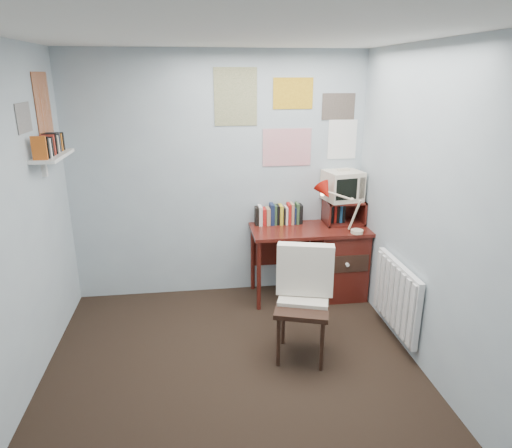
{
  "coord_description": "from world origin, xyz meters",
  "views": [
    {
      "loc": [
        -0.24,
        -2.83,
        2.26
      ],
      "look_at": [
        0.27,
        0.94,
        1.01
      ],
      "focal_mm": 32.0,
      "sensor_mm": 36.0,
      "label": 1
    }
  ],
  "objects_px": {
    "desk_chair": "(302,308)",
    "radiator": "(397,296)",
    "desk_lamp": "(358,212)",
    "crt_tv": "(343,184)",
    "tv_riser": "(344,212)",
    "wall_shelf": "(53,156)",
    "desk": "(333,259)"
  },
  "relations": [
    {
      "from": "desk_chair",
      "to": "radiator",
      "type": "xyz_separation_m",
      "value": [
        0.88,
        0.16,
        -0.04
      ]
    },
    {
      "from": "desk_chair",
      "to": "radiator",
      "type": "distance_m",
      "value": 0.9
    },
    {
      "from": "desk_lamp",
      "to": "crt_tv",
      "type": "bearing_deg",
      "value": 97.32
    },
    {
      "from": "tv_riser",
      "to": "wall_shelf",
      "type": "height_order",
      "value": "wall_shelf"
    },
    {
      "from": "radiator",
      "to": "wall_shelf",
      "type": "bearing_deg",
      "value": 169.11
    },
    {
      "from": "desk_lamp",
      "to": "wall_shelf",
      "type": "relative_size",
      "value": 0.72
    },
    {
      "from": "crt_tv",
      "to": "wall_shelf",
      "type": "bearing_deg",
      "value": -179.76
    },
    {
      "from": "wall_shelf",
      "to": "desk_chair",
      "type": "bearing_deg",
      "value": -19.74
    },
    {
      "from": "desk",
      "to": "wall_shelf",
      "type": "xyz_separation_m",
      "value": [
        -2.57,
        -0.38,
        1.21
      ]
    },
    {
      "from": "desk_lamp",
      "to": "tv_riser",
      "type": "distance_m",
      "value": 0.34
    },
    {
      "from": "tv_riser",
      "to": "wall_shelf",
      "type": "relative_size",
      "value": 0.65
    },
    {
      "from": "desk_chair",
      "to": "tv_riser",
      "type": "xyz_separation_m",
      "value": [
        0.71,
        1.2,
        0.43
      ]
    },
    {
      "from": "tv_riser",
      "to": "radiator",
      "type": "distance_m",
      "value": 1.15
    },
    {
      "from": "desk",
      "to": "wall_shelf",
      "type": "distance_m",
      "value": 2.87
    },
    {
      "from": "desk_lamp",
      "to": "wall_shelf",
      "type": "height_order",
      "value": "wall_shelf"
    },
    {
      "from": "desk",
      "to": "wall_shelf",
      "type": "height_order",
      "value": "wall_shelf"
    },
    {
      "from": "desk_lamp",
      "to": "wall_shelf",
      "type": "xyz_separation_m",
      "value": [
        -2.73,
        -0.16,
        0.64
      ]
    },
    {
      "from": "tv_riser",
      "to": "wall_shelf",
      "type": "bearing_deg",
      "value": -169.68
    },
    {
      "from": "desk",
      "to": "desk_chair",
      "type": "relative_size",
      "value": 1.31
    },
    {
      "from": "tv_riser",
      "to": "crt_tv",
      "type": "height_order",
      "value": "crt_tv"
    },
    {
      "from": "wall_shelf",
      "to": "radiator",
      "type": "bearing_deg",
      "value": -10.89
    },
    {
      "from": "desk_chair",
      "to": "tv_riser",
      "type": "bearing_deg",
      "value": 77.08
    },
    {
      "from": "radiator",
      "to": "wall_shelf",
      "type": "height_order",
      "value": "wall_shelf"
    },
    {
      "from": "desk_lamp",
      "to": "desk",
      "type": "bearing_deg",
      "value": 123.07
    },
    {
      "from": "desk",
      "to": "desk_chair",
      "type": "xyz_separation_m",
      "value": [
        -0.59,
        -1.09,
        0.05
      ]
    },
    {
      "from": "desk_lamp",
      "to": "tv_riser",
      "type": "xyz_separation_m",
      "value": [
        -0.04,
        0.33,
        -0.1
      ]
    },
    {
      "from": "desk_chair",
      "to": "wall_shelf",
      "type": "relative_size",
      "value": 1.47
    },
    {
      "from": "desk",
      "to": "crt_tv",
      "type": "height_order",
      "value": "crt_tv"
    },
    {
      "from": "crt_tv",
      "to": "radiator",
      "type": "height_order",
      "value": "crt_tv"
    },
    {
      "from": "wall_shelf",
      "to": "crt_tv",
      "type": "bearing_deg",
      "value": 10.83
    },
    {
      "from": "crt_tv",
      "to": "desk_lamp",
      "type": "bearing_deg",
      "value": -90.87
    },
    {
      "from": "desk_chair",
      "to": "tv_riser",
      "type": "relative_size",
      "value": 2.28
    }
  ]
}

